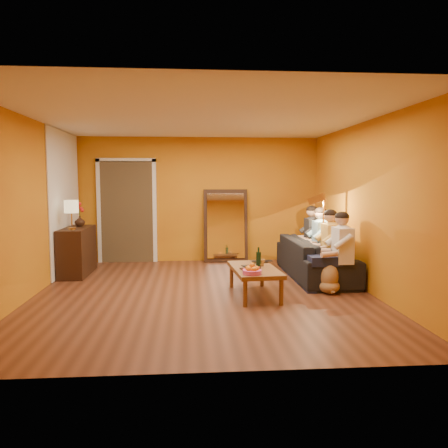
{
  "coord_description": "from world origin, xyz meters",
  "views": [
    {
      "loc": [
        -0.19,
        -6.45,
        1.68
      ],
      "look_at": [
        0.35,
        0.5,
        1.0
      ],
      "focal_mm": 35.0,
      "sensor_mm": 36.0,
      "label": 1
    }
  ],
  "objects": [
    {
      "name": "person_far_right",
      "position": [
        2.13,
        1.64,
        0.61
      ],
      "size": [
        0.7,
        0.44,
        1.22
      ],
      "primitive_type": null,
      "color": "#2E2F33",
      "rests_on": "sofa"
    },
    {
      "name": "dog",
      "position": [
        1.89,
        -0.08,
        0.3
      ],
      "size": [
        0.34,
        0.51,
        0.59
      ],
      "primitive_type": null,
      "rotation": [
        0.0,
        0.0,
        0.04
      ],
      "color": "#A27349",
      "rests_on": "floor"
    },
    {
      "name": "fruit_bowl",
      "position": [
        0.65,
        -0.65,
        0.5
      ],
      "size": [
        0.26,
        0.26,
        0.16
      ],
      "primitive_type": null,
      "color": "#DE4EA1",
      "rests_on": "coffee_table"
    },
    {
      "name": "coffee_table",
      "position": [
        0.75,
        -0.2,
        0.21
      ],
      "size": [
        0.71,
        1.26,
        0.42
      ],
      "primitive_type": null,
      "rotation": [
        0.0,
        0.0,
        0.07
      ],
      "color": "brown",
      "rests_on": "floor"
    },
    {
      "name": "person_mid_right",
      "position": [
        2.13,
        1.09,
        0.61
      ],
      "size": [
        0.7,
        0.44,
        1.22
      ],
      "primitive_type": null,
      "color": "#98CAEB",
      "rests_on": "sofa"
    },
    {
      "name": "book_lower",
      "position": [
        0.57,
        -0.4,
        0.43
      ],
      "size": [
        0.26,
        0.28,
        0.02
      ],
      "primitive_type": "imported",
      "rotation": [
        0.0,
        0.0,
        0.51
      ],
      "color": "#311D10",
      "rests_on": "coffee_table"
    },
    {
      "name": "mirror_frame",
      "position": [
        0.55,
        2.63,
        0.76
      ],
      "size": [
        0.92,
        0.27,
        1.51
      ],
      "primitive_type": "cube",
      "rotation": [
        -0.14,
        0.0,
        0.0
      ],
      "color": "#311D10",
      "rests_on": "floor"
    },
    {
      "name": "mirror_glass",
      "position": [
        0.55,
        2.59,
        0.76
      ],
      "size": [
        0.78,
        0.21,
        1.35
      ],
      "primitive_type": "cube",
      "rotation": [
        -0.14,
        0.0,
        0.0
      ],
      "color": "white",
      "rests_on": "mirror_frame"
    },
    {
      "name": "door_jamb_left",
      "position": [
        -2.07,
        2.71,
        1.05
      ],
      "size": [
        0.08,
        0.06,
        2.2
      ],
      "primitive_type": "cube",
      "color": "white",
      "rests_on": "wall_back"
    },
    {
      "name": "door_jamb_right",
      "position": [
        -0.93,
        2.71,
        1.05
      ],
      "size": [
        0.08,
        0.06,
        2.2
      ],
      "primitive_type": "cube",
      "color": "white",
      "rests_on": "wall_back"
    },
    {
      "name": "sofa",
      "position": [
        2.0,
        0.99,
        0.34
      ],
      "size": [
        2.31,
        0.9,
        0.68
      ],
      "primitive_type": "imported",
      "rotation": [
        0.0,
        0.0,
        1.57
      ],
      "color": "black",
      "rests_on": "floor"
    },
    {
      "name": "book_upper",
      "position": [
        0.57,
        -0.41,
        0.47
      ],
      "size": [
        0.21,
        0.24,
        0.02
      ],
      "primitive_type": "imported",
      "rotation": [
        0.0,
        0.0,
        0.31
      ],
      "color": "black",
      "rests_on": "book_mid"
    },
    {
      "name": "wine_bottle",
      "position": [
        0.8,
        -0.25,
        0.58
      ],
      "size": [
        0.07,
        0.07,
        0.31
      ],
      "primitive_type": "cylinder",
      "color": "black",
      "rests_on": "coffee_table"
    },
    {
      "name": "floor_lamp",
      "position": [
        2.1,
        0.88,
        0.72
      ],
      "size": [
        0.37,
        0.34,
        1.44
      ],
      "primitive_type": null,
      "rotation": [
        0.0,
        0.0,
        -0.43
      ],
      "color": "#B67B35",
      "rests_on": "floor"
    },
    {
      "name": "laptop",
      "position": [
        0.93,
        0.15,
        0.43
      ],
      "size": [
        0.36,
        0.26,
        0.03
      ],
      "primitive_type": "imported",
      "rotation": [
        0.0,
        0.0,
        0.13
      ],
      "color": "black",
      "rests_on": "coffee_table"
    },
    {
      "name": "door_header",
      "position": [
        -1.5,
        2.71,
        2.12
      ],
      "size": [
        1.22,
        0.06,
        0.08
      ],
      "primitive_type": "cube",
      "color": "white",
      "rests_on": "wall_back"
    },
    {
      "name": "flowers",
      "position": [
        -2.24,
        1.8,
        1.19
      ],
      "size": [
        0.17,
        0.17,
        0.45
      ],
      "primitive_type": null,
      "color": "red",
      "rests_on": "vase"
    },
    {
      "name": "white_accent",
      "position": [
        -2.48,
        1.75,
        1.3
      ],
      "size": [
        0.02,
        1.9,
        2.58
      ],
      "primitive_type": "cube",
      "color": "white",
      "rests_on": "wall_left"
    },
    {
      "name": "doorway_recess",
      "position": [
        -1.5,
        2.83,
        1.05
      ],
      "size": [
        1.06,
        0.3,
        2.1
      ],
      "primitive_type": "cube",
      "color": "#3F2D19",
      "rests_on": "floor"
    },
    {
      "name": "vase",
      "position": [
        -2.24,
        1.8,
        0.95
      ],
      "size": [
        0.19,
        0.19,
        0.2
      ],
      "primitive_type": "imported",
      "color": "#311D10",
      "rests_on": "sideboard"
    },
    {
      "name": "table_lamp",
      "position": [
        -2.24,
        1.25,
        1.1
      ],
      "size": [
        0.24,
        0.24,
        0.51
      ],
      "primitive_type": null,
      "color": "beige",
      "rests_on": "sideboard"
    },
    {
      "name": "person_mid_left",
      "position": [
        2.13,
        0.54,
        0.61
      ],
      "size": [
        0.7,
        0.44,
        1.22
      ],
      "primitive_type": null,
      "color": "gold",
      "rests_on": "sofa"
    },
    {
      "name": "tumbler",
      "position": [
        0.87,
        -0.08,
        0.47
      ],
      "size": [
        0.13,
        0.13,
        0.1
      ],
      "primitive_type": "imported",
      "rotation": [
        0.0,
        0.0,
        0.21
      ],
      "color": "#B27F3F",
      "rests_on": "coffee_table"
    },
    {
      "name": "person_far_left",
      "position": [
        2.13,
        -0.01,
        0.61
      ],
      "size": [
        0.7,
        0.44,
        1.22
      ],
      "primitive_type": null,
      "color": "beige",
      "rests_on": "sofa"
    },
    {
      "name": "room_shell",
      "position": [
        0.0,
        0.37,
        1.3
      ],
      "size": [
        5.0,
        5.5,
        2.6
      ],
      "color": "brown",
      "rests_on": "ground"
    },
    {
      "name": "book_mid",
      "position": [
        0.58,
        -0.39,
        0.45
      ],
      "size": [
        0.29,
        0.33,
        0.02
      ],
      "primitive_type": "imported",
      "rotation": [
        0.0,
        0.0,
        -0.41
      ],
      "color": "red",
      "rests_on": "book_lower"
    },
    {
      "name": "sideboard",
      "position": [
        -2.24,
        1.55,
        0.42
      ],
      "size": [
        0.44,
        1.18,
        0.85
      ],
      "primitive_type": "cube",
      "color": "#311D10",
      "rests_on": "floor"
    }
  ]
}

